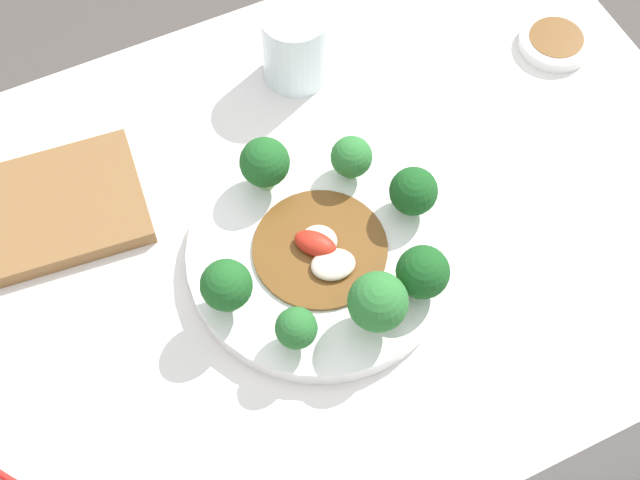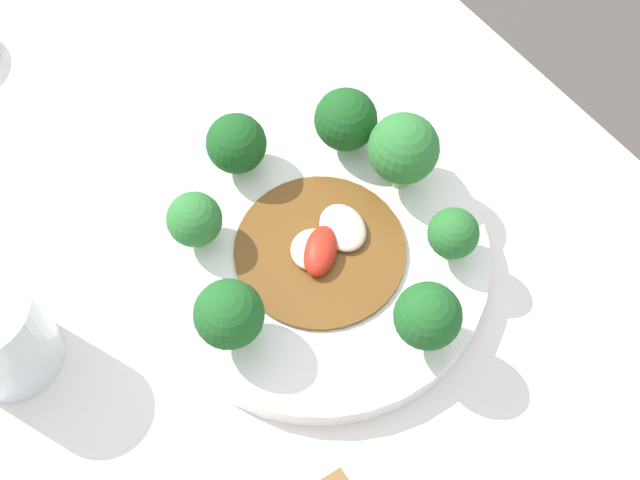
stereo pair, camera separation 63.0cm
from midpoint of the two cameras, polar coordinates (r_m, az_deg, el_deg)
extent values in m
plane|color=#4C4742|center=(1.48, 4.72, -21.21)|extent=(8.00, 8.00, 0.00)
cube|color=silver|center=(1.13, 6.08, -18.71)|extent=(1.03, 0.66, 0.71)
cylinder|color=white|center=(0.78, 12.62, -14.76)|extent=(0.28, 0.28, 0.02)
cylinder|color=#89B76B|center=(0.74, 12.00, -22.16)|extent=(0.01, 0.01, 0.02)
sphere|color=#286B2D|center=(0.71, 12.38, -21.91)|extent=(0.04, 0.04, 0.04)
cylinder|color=#89B76B|center=(0.77, 8.05, -8.71)|extent=(0.02, 0.02, 0.02)
sphere|color=#1E5B23|center=(0.74, 8.35, -7.87)|extent=(0.05, 0.05, 0.05)
cylinder|color=#70A356|center=(0.80, 14.50, -7.69)|extent=(0.02, 0.02, 0.01)
sphere|color=#2D7533|center=(0.77, 14.90, -7.02)|extent=(0.04, 0.04, 0.04)
cylinder|color=#70A356|center=(0.78, 20.81, -16.98)|extent=(0.02, 0.02, 0.01)
sphere|color=#19511E|center=(0.75, 21.50, -16.50)|extent=(0.05, 0.05, 0.05)
cylinder|color=#89B76B|center=(0.76, 17.99, -19.98)|extent=(0.02, 0.02, 0.02)
sphere|color=#2D7533|center=(0.72, 18.77, -19.50)|extent=(0.06, 0.06, 0.06)
cylinder|color=#70A356|center=(0.80, 19.35, -10.47)|extent=(0.02, 0.02, 0.01)
sphere|color=#19511E|center=(0.78, 19.93, -9.82)|extent=(0.05, 0.05, 0.05)
cylinder|color=#70A356|center=(0.73, 6.19, -19.30)|extent=(0.02, 0.02, 0.02)
sphere|color=#1E5B23|center=(0.70, 6.44, -18.86)|extent=(0.05, 0.05, 0.05)
cylinder|color=brown|center=(0.76, 12.83, -14.49)|extent=(0.14, 0.14, 0.00)
ellipsoid|color=beige|center=(0.76, 14.13, -15.91)|extent=(0.05, 0.05, 0.01)
ellipsoid|color=red|center=(0.76, 12.58, -14.29)|extent=(0.05, 0.05, 0.02)
ellipsoid|color=beige|center=(0.76, 12.79, -13.93)|extent=(0.05, 0.05, 0.01)
cylinder|color=silver|center=(0.84, 9.34, 2.82)|extent=(0.08, 0.08, 0.10)
cylinder|color=white|center=(0.99, 27.00, 3.37)|extent=(0.09, 0.09, 0.01)
cylinder|color=brown|center=(0.99, 27.14, 3.55)|extent=(0.07, 0.07, 0.00)
cube|color=brown|center=(0.79, -10.23, -11.17)|extent=(0.24, 0.17, 0.02)
camera|label=1|loc=(0.31, 140.12, -35.47)|focal=50.00mm
camera|label=2|loc=(0.31, -39.88, 35.47)|focal=50.00mm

